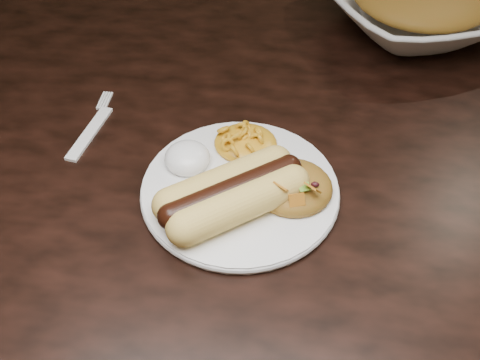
# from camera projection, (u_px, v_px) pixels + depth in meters

# --- Properties ---
(table) EXTENTS (1.60, 0.90, 0.75)m
(table) POSITION_uv_depth(u_px,v_px,m) (249.00, 155.00, 0.80)
(table) COLOR black
(table) RESTS_ON floor
(plate) EXTENTS (0.23, 0.23, 0.01)m
(plate) POSITION_uv_depth(u_px,v_px,m) (240.00, 190.00, 0.62)
(plate) COLOR white
(plate) RESTS_ON table
(hotdog) EXTENTS (0.13, 0.14, 0.04)m
(hotdog) POSITION_uv_depth(u_px,v_px,m) (232.00, 193.00, 0.59)
(hotdog) COLOR #EED366
(hotdog) RESTS_ON plate
(mac_and_cheese) EXTENTS (0.09, 0.08, 0.03)m
(mac_and_cheese) POSITION_uv_depth(u_px,v_px,m) (246.00, 137.00, 0.65)
(mac_and_cheese) COLOR gold
(mac_and_cheese) RESTS_ON plate
(sour_cream) EXTENTS (0.06, 0.06, 0.03)m
(sour_cream) POSITION_uv_depth(u_px,v_px,m) (187.00, 153.00, 0.63)
(sour_cream) COLOR white
(sour_cream) RESTS_ON plate
(taco_salad) EXTENTS (0.09, 0.08, 0.04)m
(taco_salad) POSITION_uv_depth(u_px,v_px,m) (293.00, 181.00, 0.60)
(taco_salad) COLOR #BA461C
(taco_salad) RESTS_ON plate
(fork) EXTENTS (0.04, 0.13, 0.00)m
(fork) POSITION_uv_depth(u_px,v_px,m) (90.00, 133.00, 0.69)
(fork) COLOR white
(fork) RESTS_ON table
(serving_bowl) EXTENTS (0.38, 0.38, 0.07)m
(serving_bowl) POSITION_uv_depth(u_px,v_px,m) (419.00, 4.00, 0.84)
(serving_bowl) COLOR white
(serving_bowl) RESTS_ON table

